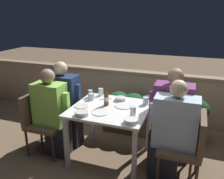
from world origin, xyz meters
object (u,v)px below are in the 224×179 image
person_navy_jumper (65,104)px  chair_right_far (185,130)px  person_blue_shirt (172,132)px  chair_right_near (190,143)px  person_purple_stripe (169,119)px  beer_bottle (106,98)px  chair_left_far (54,109)px  potted_plant (197,117)px  person_green_blouse (53,113)px  chair_left_near (41,117)px

person_navy_jumper → chair_right_far: (1.67, -0.02, -0.10)m
person_blue_shirt → chair_right_far: (0.14, 0.27, -0.09)m
chair_right_near → person_purple_stripe: 0.40m
chair_right_near → person_purple_stripe: bearing=133.9°
beer_bottle → chair_left_far: bearing=174.0°
potted_plant → person_green_blouse: bearing=-152.2°
chair_right_far → potted_plant: bearing=78.9°
person_blue_shirt → beer_bottle: size_ratio=4.64×
person_navy_jumper → beer_bottle: size_ratio=4.73×
person_green_blouse → potted_plant: person_green_blouse is taller
person_blue_shirt → person_navy_jumper: bearing=169.3°
chair_left_near → chair_right_near: bearing=0.3°
person_green_blouse → person_blue_shirt: bearing=0.4°
person_green_blouse → chair_left_far: bearing=122.6°
chair_left_far → person_blue_shirt: (1.73, -0.29, 0.09)m
chair_left_far → beer_bottle: (0.87, -0.09, 0.32)m
person_navy_jumper → potted_plant: size_ratio=1.83×
chair_left_far → chair_right_far: size_ratio=1.00×
person_green_blouse → chair_right_far: 1.71m
chair_right_far → potted_plant: size_ratio=1.25×
beer_bottle → chair_right_far: bearing=4.2°
chair_left_near → person_navy_jumper: (0.21, 0.30, 0.10)m
chair_right_near → potted_plant: size_ratio=1.25×
person_green_blouse → person_navy_jumper: person_navy_jumper is taller
person_green_blouse → chair_left_far: size_ratio=1.42×
chair_right_near → person_blue_shirt: 0.22m
chair_left_far → person_purple_stripe: person_purple_stripe is taller
chair_right_far → beer_bottle: 1.05m
person_green_blouse → person_navy_jumper: bearing=88.2°
chair_left_far → beer_bottle: 0.93m
person_green_blouse → beer_bottle: 0.75m
person_green_blouse → potted_plant: 2.06m
person_purple_stripe → chair_right_far: bearing=-0.0°
chair_right_near → person_blue_shirt: person_blue_shirt is taller
person_navy_jumper → person_green_blouse: bearing=-91.8°
chair_left_far → chair_right_near: bearing=-8.5°
person_purple_stripe → person_navy_jumper: bearing=179.3°
person_navy_jumper → beer_bottle: bearing=-7.8°
person_purple_stripe → beer_bottle: (-0.80, -0.07, 0.20)m
person_navy_jumper → chair_right_far: bearing=-0.6°
potted_plant → person_blue_shirt: bearing=-106.1°
chair_right_near → chair_right_far: 0.28m
chair_right_near → person_purple_stripe: (-0.26, 0.27, 0.12)m
person_green_blouse → person_purple_stripe: size_ratio=0.94×
chair_right_near → person_blue_shirt: (-0.20, 0.00, 0.09)m
chair_right_near → beer_bottle: size_ratio=3.23×
chair_left_far → person_navy_jumper: size_ratio=0.68×
chair_right_far → person_navy_jumper: bearing=179.4°
person_green_blouse → chair_right_near: person_green_blouse is taller
chair_left_far → potted_plant: chair_left_far is taller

